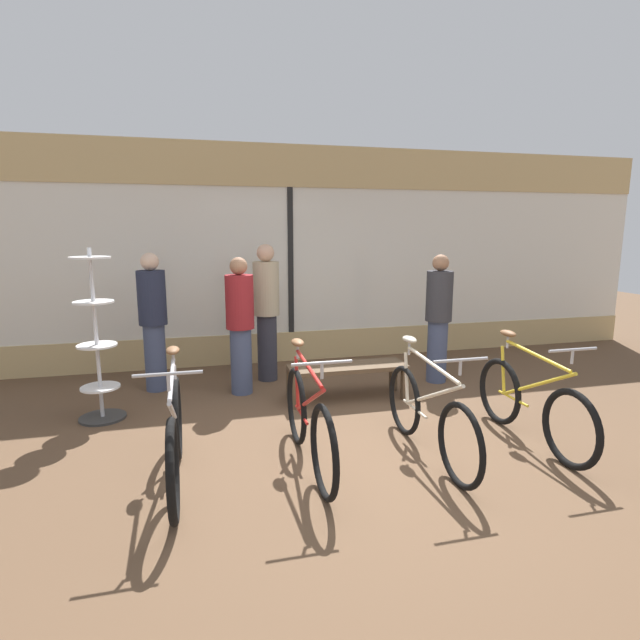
{
  "coord_description": "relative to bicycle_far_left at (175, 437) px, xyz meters",
  "views": [
    {
      "loc": [
        -1.42,
        -4.08,
        2.0
      ],
      "look_at": [
        0.0,
        1.48,
        0.95
      ],
      "focal_mm": 28.0,
      "sensor_mm": 36.0,
      "label": 1
    }
  ],
  "objects": [
    {
      "name": "customer_near_bench",
      "position": [
        -0.31,
        2.52,
        0.51
      ],
      "size": [
        0.48,
        0.48,
        1.72
      ],
      "color": "#424C6B",
      "rests_on": "ground_plane"
    },
    {
      "name": "display_bench",
      "position": [
        1.92,
        1.6,
        -0.05
      ],
      "size": [
        1.4,
        0.44,
        0.42
      ],
      "color": "brown",
      "rests_on": "ground_plane"
    },
    {
      "name": "bicycle_far_right",
      "position": [
        3.22,
        -0.0,
        -0.02
      ],
      "size": [
        0.46,
        1.71,
        1.02
      ],
      "color": "black",
      "rests_on": "ground_plane"
    },
    {
      "name": "customer_mid_floor",
      "position": [
        0.72,
        2.13,
        0.48
      ],
      "size": [
        0.45,
        0.45,
        1.67
      ],
      "color": "#424C6B",
      "rests_on": "ground_plane"
    },
    {
      "name": "shop_back_wall",
      "position": [
        1.61,
        3.52,
        1.24
      ],
      "size": [
        12.0,
        0.08,
        3.2
      ],
      "color": "tan",
      "rests_on": "ground_plane"
    },
    {
      "name": "bicycle_left",
      "position": [
        1.08,
        0.05,
        -0.0
      ],
      "size": [
        0.46,
        1.74,
        1.04
      ],
      "color": "black",
      "rests_on": "ground_plane"
    },
    {
      "name": "customer_near_rack",
      "position": [
        3.27,
        1.98,
        0.49
      ],
      "size": [
        0.37,
        0.37,
        1.68
      ],
      "color": "#424C6B",
      "rests_on": "ground_plane"
    },
    {
      "name": "customer_by_window",
      "position": [
        1.11,
        2.61,
        0.56
      ],
      "size": [
        0.47,
        0.47,
        1.81
      ],
      "color": "#2D2D38",
      "rests_on": "ground_plane"
    },
    {
      "name": "accessory_rack",
      "position": [
        -0.81,
        1.64,
        0.35
      ],
      "size": [
        0.48,
        0.48,
        1.82
      ],
      "color": "#333333",
      "rests_on": "ground_plane"
    },
    {
      "name": "ground_plane",
      "position": [
        1.61,
        0.24,
        -0.4
      ],
      "size": [
        24.0,
        24.0,
        0.0
      ],
      "primitive_type": "plane",
      "color": "brown"
    },
    {
      "name": "bicycle_far_left",
      "position": [
        0.0,
        0.0,
        0.0
      ],
      "size": [
        0.46,
        1.73,
        1.05
      ],
      "color": "black",
      "rests_on": "ground_plane"
    },
    {
      "name": "bicycle_right",
      "position": [
        2.15,
        -0.03,
        -0.01
      ],
      "size": [
        0.46,
        1.75,
        1.02
      ],
      "color": "black",
      "rests_on": "ground_plane"
    }
  ]
}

